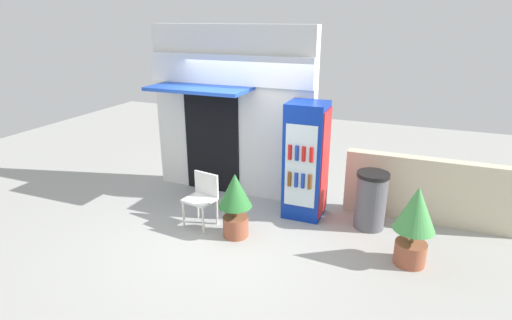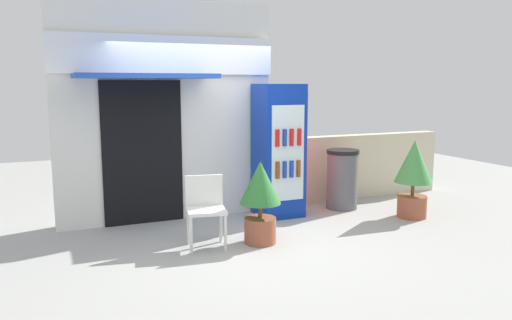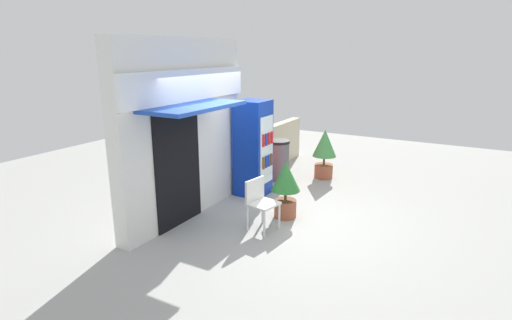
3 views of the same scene
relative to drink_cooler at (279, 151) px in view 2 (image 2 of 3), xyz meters
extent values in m
plane|color=#A3A39E|center=(-1.12, -0.96, -0.97)|extent=(16.00, 16.00, 0.00)
cube|color=silver|center=(-1.56, 0.51, 0.58)|extent=(3.10, 0.28, 3.10)
cube|color=white|center=(-1.56, 0.33, 1.37)|extent=(3.10, 0.08, 0.52)
cube|color=#1E47B2|center=(-1.93, -0.04, 1.08)|extent=(1.76, 0.82, 0.06)
cube|color=black|center=(-1.93, 0.35, 0.03)|extent=(1.10, 0.03, 2.00)
cube|color=#0C2D9E|center=(-0.01, 0.01, 0.00)|extent=(0.63, 0.60, 1.95)
cube|color=silver|center=(-0.01, -0.30, 0.00)|extent=(0.51, 0.02, 1.36)
cube|color=red|center=(0.32, 0.01, 0.00)|extent=(0.02, 0.54, 1.75)
cylinder|color=brown|center=(-0.18, -0.32, -0.23)|extent=(0.06, 0.06, 0.24)
cylinder|color=#1938A5|center=(-0.06, -0.32, -0.23)|extent=(0.06, 0.06, 0.24)
cylinder|color=#1938A5|center=(0.04, -0.32, -0.23)|extent=(0.06, 0.06, 0.24)
cylinder|color=brown|center=(0.16, -0.32, -0.23)|extent=(0.06, 0.06, 0.24)
cylinder|color=red|center=(-0.18, -0.32, 0.23)|extent=(0.06, 0.06, 0.24)
cylinder|color=#1938A5|center=(-0.07, -0.32, 0.23)|extent=(0.06, 0.06, 0.24)
cylinder|color=red|center=(0.04, -0.32, 0.23)|extent=(0.06, 0.06, 0.24)
cylinder|color=red|center=(0.16, -0.32, 0.23)|extent=(0.06, 0.06, 0.24)
cylinder|color=silver|center=(-1.68, -1.15, -0.76)|extent=(0.04, 0.04, 0.44)
cylinder|color=silver|center=(-1.29, -1.22, -0.76)|extent=(0.04, 0.04, 0.44)
cylinder|color=silver|center=(-1.62, -0.80, -0.76)|extent=(0.04, 0.04, 0.44)
cylinder|color=silver|center=(-1.22, -0.87, -0.76)|extent=(0.04, 0.04, 0.44)
cube|color=silver|center=(-1.45, -1.01, -0.52)|extent=(0.52, 0.48, 0.04)
cube|color=silver|center=(-1.42, -0.83, -0.31)|extent=(0.46, 0.12, 0.38)
cylinder|color=#995138|center=(-0.79, -1.10, -0.81)|extent=(0.39, 0.39, 0.32)
cylinder|color=brown|center=(-0.79, -1.10, -0.56)|extent=(0.05, 0.05, 0.18)
cone|color=#2D7533|center=(-0.79, -1.10, -0.21)|extent=(0.51, 0.51, 0.52)
cylinder|color=#995138|center=(1.75, -0.90, -0.81)|extent=(0.42, 0.42, 0.32)
cylinder|color=brown|center=(1.75, -0.90, -0.55)|extent=(0.05, 0.05, 0.20)
cone|color=#47994C|center=(1.75, -0.90, -0.14)|extent=(0.55, 0.55, 0.62)
cylinder|color=#595960|center=(1.09, -0.04, -0.54)|extent=(0.48, 0.48, 0.87)
cylinder|color=black|center=(1.09, -0.04, -0.07)|extent=(0.51, 0.51, 0.06)
cube|color=beige|center=(1.98, 0.53, -0.43)|extent=(2.77, 0.22, 1.09)
camera|label=1|loc=(1.59, -6.18, 2.25)|focal=28.64mm
camera|label=2|loc=(-3.17, -6.49, 0.99)|focal=34.67mm
camera|label=3|loc=(-6.91, -3.92, 1.93)|focal=28.21mm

